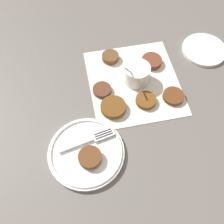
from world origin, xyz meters
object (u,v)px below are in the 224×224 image
at_px(fork, 93,138).
at_px(sauce_bowl, 137,74).
at_px(fritter_on_plate, 90,157).
at_px(serving_plate, 86,152).
at_px(extra_saucer, 204,50).

bearing_deg(fork, sauce_bowl, 134.36).
bearing_deg(fritter_on_plate, serving_plate, -162.97).
xyz_separation_m(fritter_on_plate, extra_saucer, (-0.31, 0.49, -0.02)).
bearing_deg(serving_plate, fork, 140.80).
distance_m(sauce_bowl, extra_saucer, 0.29).
height_order(serving_plate, fritter_on_plate, fritter_on_plate).
height_order(fritter_on_plate, extra_saucer, fritter_on_plate).
xyz_separation_m(fritter_on_plate, fork, (-0.06, 0.02, -0.01)).
bearing_deg(extra_saucer, fritter_on_plate, -57.69).
xyz_separation_m(sauce_bowl, fork, (0.18, -0.19, -0.01)).
bearing_deg(serving_plate, fritter_on_plate, 17.03).
xyz_separation_m(serving_plate, fork, (-0.03, 0.03, 0.01)).
bearing_deg(fork, fritter_on_plate, -19.25).
bearing_deg(extra_saucer, serving_plate, -60.07).
distance_m(serving_plate, extra_saucer, 0.57).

